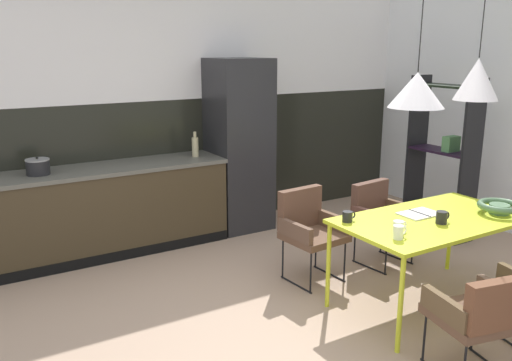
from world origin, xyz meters
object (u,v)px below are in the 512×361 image
object	(u,v)px
open_book	(419,214)
mug_dark_espresso	(348,217)
armchair_facing_counter	(379,212)
armchair_near_window	(482,311)
cooking_pot	(38,167)
mug_short_terracotta	(442,217)
mug_white_ceramic	(399,232)
refrigerator_column	(239,145)
open_shelf_unit	(443,155)
armchair_by_stool	(308,224)
bottle_vinegar_dark	(195,146)
pendant_lamp_over_table_far	(477,79)
mug_wide_latte	(399,227)
pendant_lamp_over_table_near	(417,90)
dining_table	(433,224)
fruit_bowl	(499,206)

from	to	relation	value
open_book	mug_dark_espresso	bearing A→B (deg)	165.30
armchair_facing_counter	armchair_near_window	distance (m)	1.91
cooking_pot	mug_short_terracotta	bearing A→B (deg)	-46.53
armchair_facing_counter	mug_white_ceramic	distance (m)	1.41
refrigerator_column	mug_dark_espresso	distance (m)	2.22
mug_short_terracotta	open_shelf_unit	world-z (taller)	open_shelf_unit
refrigerator_column	armchair_by_stool	size ratio (longest dim) A/B	2.37
armchair_near_window	bottle_vinegar_dark	bearing A→B (deg)	108.43
armchair_by_stool	pendant_lamp_over_table_far	distance (m)	1.82
armchair_facing_counter	mug_wide_latte	xyz separation A→B (m)	(-0.78, -0.99, 0.29)
mug_wide_latte	cooking_pot	size ratio (longest dim) A/B	0.55
pendant_lamp_over_table_near	mug_dark_espresso	bearing A→B (deg)	138.57
armchair_by_stool	mug_short_terracotta	bearing A→B (deg)	109.74
pendant_lamp_over_table_far	dining_table	bearing A→B (deg)	172.11
dining_table	open_book	xyz separation A→B (m)	(-0.02, 0.12, 0.05)
dining_table	open_shelf_unit	world-z (taller)	open_shelf_unit
refrigerator_column	mug_dark_espresso	size ratio (longest dim) A/B	16.12
cooking_pot	pendant_lamp_over_table_far	bearing A→B (deg)	-41.84
pendant_lamp_over_table_near	pendant_lamp_over_table_far	distance (m)	0.61
refrigerator_column	pendant_lamp_over_table_far	world-z (taller)	pendant_lamp_over_table_far
armchair_by_stool	mug_dark_espresso	bearing A→B (deg)	75.50
mug_short_terracotta	mug_white_ceramic	xyz separation A→B (m)	(-0.53, -0.07, 0.00)
armchair_by_stool	mug_short_terracotta	world-z (taller)	mug_short_terracotta
armchair_near_window	pendant_lamp_over_table_far	world-z (taller)	pendant_lamp_over_table_far
refrigerator_column	open_shelf_unit	world-z (taller)	refrigerator_column
armchair_facing_counter	bottle_vinegar_dark	xyz separation A→B (m)	(-1.19, 1.59, 0.50)
open_book	mug_short_terracotta	world-z (taller)	mug_short_terracotta
mug_wide_latte	pendant_lamp_over_table_near	size ratio (longest dim) A/B	0.09
bottle_vinegar_dark	mug_short_terracotta	bearing A→B (deg)	-71.68
refrigerator_column	pendant_lamp_over_table_near	xyz separation A→B (m)	(0.05, -2.49, 0.79)
dining_table	cooking_pot	xyz separation A→B (m)	(-2.50, 2.47, 0.27)
open_book	mug_short_terracotta	distance (m)	0.24
mug_dark_espresso	mug_white_ceramic	size ratio (longest dim) A/B	1.02
mug_white_ceramic	cooking_pot	distance (m)	3.29
refrigerator_column	mug_wide_latte	distance (m)	2.60
mug_wide_latte	pendant_lamp_over_table_far	world-z (taller)	pendant_lamp_over_table_far
mug_dark_espresso	pendant_lamp_over_table_near	xyz separation A→B (m)	(0.33, -0.29, 0.97)
armchair_near_window	fruit_bowl	bearing A→B (deg)	43.73
cooking_pot	bottle_vinegar_dark	size ratio (longest dim) A/B	0.80
armchair_by_stool	mug_wide_latte	xyz separation A→B (m)	(0.03, -1.03, 0.27)
armchair_facing_counter	pendant_lamp_over_table_far	xyz separation A→B (m)	(0.02, -0.92, 1.31)
pendant_lamp_over_table_far	refrigerator_column	bearing A→B (deg)	104.74
armchair_facing_counter	armchair_by_stool	world-z (taller)	armchair_by_stool
open_book	pendant_lamp_over_table_far	distance (m)	1.12
mug_dark_espresso	bottle_vinegar_dark	bearing A→B (deg)	97.02
fruit_bowl	mug_wide_latte	world-z (taller)	same
mug_short_terracotta	mug_white_ceramic	bearing A→B (deg)	-172.42
armchair_facing_counter	open_shelf_unit	world-z (taller)	open_shelf_unit
mug_white_ceramic	open_shelf_unit	distance (m)	2.39
cooking_pot	pendant_lamp_over_table_near	distance (m)	3.41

